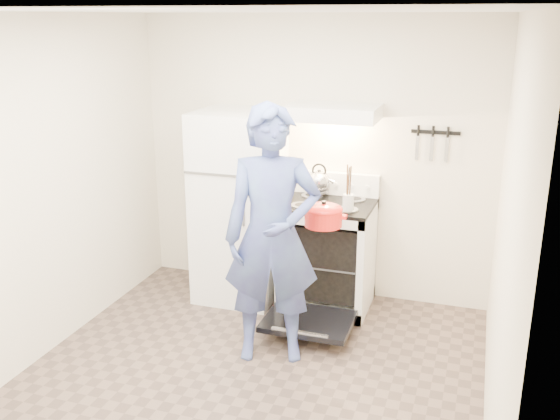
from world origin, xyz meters
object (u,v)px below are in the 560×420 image
object	(u,v)px
tea_kettle	(319,180)
dutch_oven	(323,217)
stove_body	(327,256)
person	(272,236)
refrigerator	(239,206)

from	to	relation	value
tea_kettle	dutch_oven	bearing A→B (deg)	-72.87
stove_body	person	distance (m)	1.09
refrigerator	dutch_oven	distance (m)	1.14
dutch_oven	tea_kettle	bearing A→B (deg)	107.13
refrigerator	tea_kettle	world-z (taller)	refrigerator
person	dutch_oven	xyz separation A→B (m)	(0.30, 0.31, 0.08)
stove_body	tea_kettle	distance (m)	0.68
stove_body	tea_kettle	xyz separation A→B (m)	(-0.14, 0.18, 0.64)
stove_body	person	size ratio (longest dim) A/B	0.48
refrigerator	dutch_oven	world-z (taller)	refrigerator
refrigerator	dutch_oven	xyz separation A→B (m)	(0.93, -0.63, 0.18)
refrigerator	tea_kettle	bearing A→B (deg)	17.03
refrigerator	person	xyz separation A→B (m)	(0.63, -0.93, 0.11)
stove_body	person	world-z (taller)	person
dutch_oven	person	bearing A→B (deg)	-134.47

